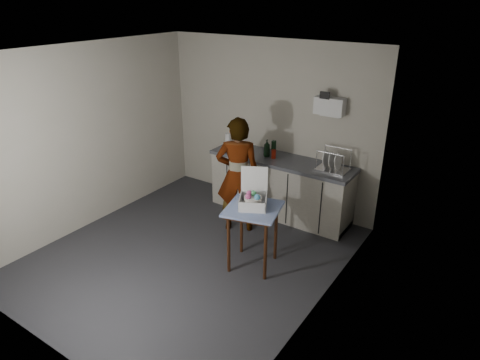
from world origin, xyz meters
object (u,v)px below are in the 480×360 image
Objects in this scene: soda_can at (274,154)px; bakery_box at (253,198)px; dark_bottle at (274,149)px; dish_rack at (332,165)px; side_table at (253,215)px; soap_bottle at (267,148)px; standing_man at (238,175)px; paper_towel at (228,141)px; kitchen_counter at (280,188)px.

bakery_box is (0.49, -1.35, -0.06)m from soda_can.
dark_bottle is 0.95m from dish_rack.
bakery_box is (-0.03, 0.03, 0.21)m from side_table.
soap_bottle reaches higher than side_table.
standing_man is (-0.68, 0.67, 0.13)m from side_table.
bakery_box is at bearing 106.07° from standing_man.
dish_rack is (1.73, 0.08, -0.05)m from paper_towel.
standing_man reaches higher than soda_can.
dish_rack reaches higher than kitchen_counter.
kitchen_counter is at bearing -178.81° from dish_rack.
dark_bottle is (-0.04, 0.06, 0.06)m from soda_can.
dish_rack reaches higher than side_table.
dark_bottle is (-0.15, 0.02, 0.61)m from kitchen_counter.
side_table is at bearing -45.63° from paper_towel.
kitchen_counter is 1.52m from bakery_box.
bakery_box is (-0.42, -1.40, -0.06)m from dish_rack.
soda_can is 1.44m from bakery_box.
bakery_box reaches higher than paper_towel.
soap_bottle is at bearing 100.51° from side_table.
standing_man reaches higher than bakery_box.
soda_can is at bearing -176.53° from dish_rack.
soap_bottle is at bearing -172.51° from kitchen_counter.
paper_towel is at bearing -178.52° from soda_can.
standing_man is 0.97m from paper_towel.
standing_man is 6.78× the size of dark_bottle.
paper_towel reaches higher than dark_bottle.
paper_towel is at bearing -177.47° from dish_rack.
dark_bottle is 0.78m from paper_towel.
dark_bottle reaches higher than soda_can.
paper_towel reaches higher than side_table.
soda_can is (-0.52, 1.38, 0.26)m from side_table.
side_table is 3.30× the size of dark_bottle.
kitchen_counter reaches higher than side_table.
bakery_box is at bearing -74.88° from kitchen_counter.
soda_can reaches higher than side_table.
dark_bottle is at bearing 31.59° from soap_bottle.
dish_rack is (0.80, 0.02, 0.55)m from kitchen_counter.
soda_can is (0.16, 0.71, 0.14)m from standing_man.
side_table is 0.21m from bakery_box.
soap_bottle is 0.69m from paper_towel.
soap_bottle is 0.14m from soda_can.
standing_man is 0.81m from dark_bottle.
bakery_box is at bearing -65.65° from soap_bottle.
dish_rack is at bearing 1.19° from kitchen_counter.
soap_bottle is at bearing -177.35° from dish_rack.
soap_bottle reaches higher than paper_towel.
dish_rack is at bearing -0.32° from dark_bottle.
side_table is 0.49× the size of standing_man.
paper_towel is at bearing -174.00° from dark_bottle.
soda_can is 0.82m from paper_towel.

